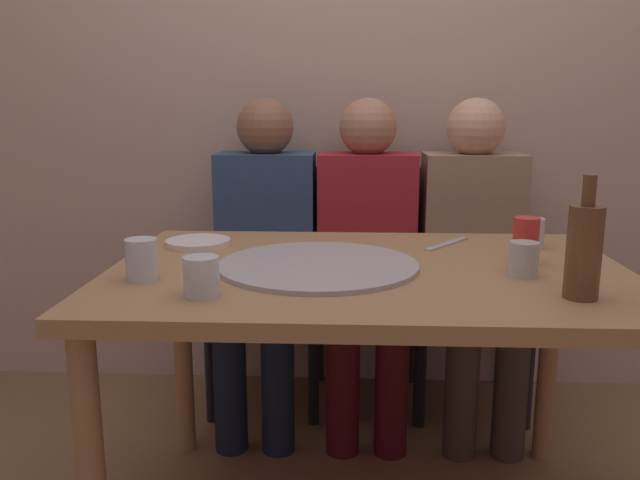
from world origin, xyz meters
TOP-DOWN VIEW (x-y plane):
  - back_wall at (0.00, 1.02)m, footprint 6.00×0.10m
  - dining_table at (0.00, 0.00)m, footprint 1.31×0.88m
  - pizza_tray at (-0.13, -0.01)m, footprint 0.51×0.51m
  - wine_bottle at (0.45, -0.25)m, footprint 0.07×0.07m
  - tumbler_near at (0.48, 0.24)m, footprint 0.07×0.07m
  - tumbler_far at (-0.37, -0.27)m, footprint 0.08×0.08m
  - wine_glass at (-0.54, -0.15)m, footprint 0.08×0.08m
  - short_glass at (0.37, -0.07)m, footprint 0.07×0.07m
  - soda_can at (0.41, 0.05)m, footprint 0.07×0.07m
  - plate_stack at (-0.49, 0.23)m, footprint 0.19×0.19m
  - table_knife at (0.24, 0.27)m, footprint 0.15×0.19m
  - chair_left at (-0.36, 0.84)m, footprint 0.44×0.44m
  - chair_middle at (0.01, 0.84)m, footprint 0.44×0.44m
  - chair_right at (0.40, 0.84)m, footprint 0.44×0.44m
  - guest_in_sweater at (-0.36, 0.69)m, footprint 0.36×0.56m
  - guest_in_beanie at (0.01, 0.69)m, footprint 0.36×0.56m
  - guest_by_wall at (0.40, 0.69)m, footprint 0.36×0.56m

SIDE VIEW (x-z plane):
  - chair_left at x=-0.36m, z-range 0.06..0.96m
  - chair_middle at x=0.01m, z-range 0.06..0.96m
  - chair_right at x=0.40m, z-range 0.06..0.96m
  - guest_in_sweater at x=-0.36m, z-range 0.06..1.23m
  - guest_in_beanie at x=0.01m, z-range 0.06..1.23m
  - guest_by_wall at x=0.40m, z-range 0.06..1.23m
  - dining_table at x=0.00m, z-range 0.28..1.03m
  - table_knife at x=0.24m, z-range 0.74..0.75m
  - pizza_tray at x=-0.13m, z-range 0.74..0.75m
  - plate_stack at x=-0.49m, z-range 0.74..0.76m
  - short_glass at x=0.37m, z-range 0.74..0.83m
  - tumbler_near at x=0.48m, z-range 0.74..0.83m
  - tumbler_far at x=-0.37m, z-range 0.74..0.83m
  - wine_glass at x=-0.54m, z-range 0.74..0.84m
  - soda_can at x=0.41m, z-range 0.74..0.86m
  - wine_bottle at x=0.45m, z-range 0.72..0.98m
  - back_wall at x=0.00m, z-range 0.00..2.60m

